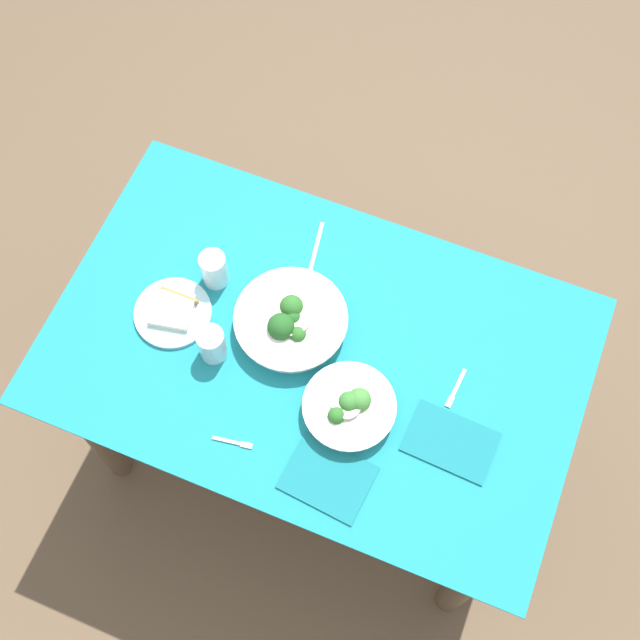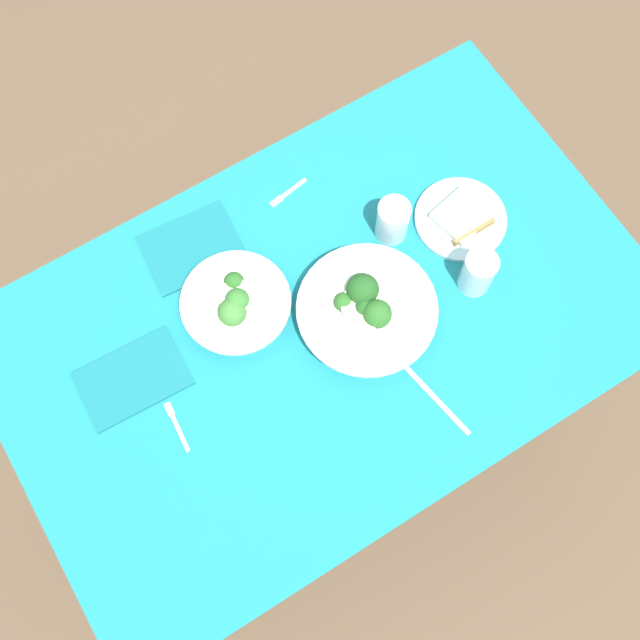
# 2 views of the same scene
# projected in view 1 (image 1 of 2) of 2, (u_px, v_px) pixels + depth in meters

# --- Properties ---
(ground_plane) EXTENTS (6.00, 6.00, 0.00)m
(ground_plane) POSITION_uv_depth(u_px,v_px,m) (317.00, 441.00, 2.78)
(ground_plane) COLOR brown
(dining_table) EXTENTS (1.30, 0.82, 0.78)m
(dining_table) POSITION_uv_depth(u_px,v_px,m) (316.00, 370.00, 2.20)
(dining_table) COLOR #197A84
(dining_table) RESTS_ON ground_plane
(broccoli_bowl_far) EXTENTS (0.22, 0.22, 0.08)m
(broccoli_bowl_far) POSITION_uv_depth(u_px,v_px,m) (349.00, 407.00, 1.99)
(broccoli_bowl_far) COLOR silver
(broccoli_bowl_far) RESTS_ON dining_table
(broccoli_bowl_near) EXTENTS (0.28, 0.28, 0.10)m
(broccoli_bowl_near) POSITION_uv_depth(u_px,v_px,m) (290.00, 322.00, 2.07)
(broccoli_bowl_near) COLOR white
(broccoli_bowl_near) RESTS_ON dining_table
(bread_side_plate) EXTENTS (0.19, 0.19, 0.03)m
(bread_side_plate) POSITION_uv_depth(u_px,v_px,m) (173.00, 312.00, 2.11)
(bread_side_plate) COLOR #99C6D1
(bread_side_plate) RESTS_ON dining_table
(water_glass_center) EXTENTS (0.07, 0.07, 0.10)m
(water_glass_center) POSITION_uv_depth(u_px,v_px,m) (214.00, 269.00, 2.11)
(water_glass_center) COLOR silver
(water_glass_center) RESTS_ON dining_table
(water_glass_side) EXTENTS (0.07, 0.07, 0.10)m
(water_glass_side) POSITION_uv_depth(u_px,v_px,m) (212.00, 344.00, 2.03)
(water_glass_side) COLOR silver
(water_glass_side) RESTS_ON dining_table
(fork_by_far_bowl) EXTENTS (0.02, 0.11, 0.00)m
(fork_by_far_bowl) POSITION_uv_depth(u_px,v_px,m) (455.00, 390.00, 2.03)
(fork_by_far_bowl) COLOR #B7B7BC
(fork_by_far_bowl) RESTS_ON dining_table
(fork_by_near_bowl) EXTENTS (0.10, 0.03, 0.00)m
(fork_by_near_bowl) POSITION_uv_depth(u_px,v_px,m) (235.00, 443.00, 1.98)
(fork_by_near_bowl) COLOR #B7B7BC
(fork_by_near_bowl) RESTS_ON dining_table
(table_knife_left) EXTENTS (0.04, 0.20, 0.00)m
(table_knife_left) POSITION_uv_depth(u_px,v_px,m) (314.00, 257.00, 2.18)
(table_knife_left) COLOR #B7B7BC
(table_knife_left) RESTS_ON dining_table
(napkin_folded_upper) EXTENTS (0.21, 0.14, 0.01)m
(napkin_folded_upper) POSITION_uv_depth(u_px,v_px,m) (450.00, 442.00, 1.98)
(napkin_folded_upper) COLOR #156870
(napkin_folded_upper) RESTS_ON dining_table
(napkin_folded_lower) EXTENTS (0.21, 0.17, 0.01)m
(napkin_folded_lower) POSITION_uv_depth(u_px,v_px,m) (328.00, 477.00, 1.94)
(napkin_folded_lower) COLOR #156870
(napkin_folded_lower) RESTS_ON dining_table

